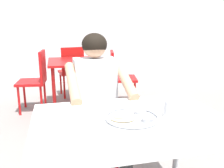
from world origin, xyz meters
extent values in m
cube|color=white|center=(0.00, 4.05, 1.70)|extent=(12.00, 0.12, 3.40)
cube|color=white|center=(0.06, -0.01, 0.71)|extent=(1.11, 0.79, 0.03)
cylinder|color=#B2B2B7|center=(-0.44, 0.32, 0.35)|extent=(0.04, 0.04, 0.69)
cylinder|color=#B2B2B7|center=(0.56, 0.32, 0.35)|extent=(0.04, 0.04, 0.69)
cylinder|color=#B7BABF|center=(0.07, -0.02, 0.73)|extent=(0.31, 0.31, 0.01)
torus|color=#B7BABF|center=(0.07, -0.02, 0.74)|extent=(0.31, 0.31, 0.01)
cylinder|color=#B2B5BA|center=(0.14, -0.08, 0.74)|extent=(0.06, 0.06, 0.02)
cylinder|color=#9E4714|center=(0.14, -0.08, 0.74)|extent=(0.06, 0.06, 0.01)
cylinder|color=#B2B5BA|center=(0.14, 0.05, 0.74)|extent=(0.06, 0.06, 0.02)
cylinder|color=#B77F23|center=(0.14, 0.05, 0.74)|extent=(0.06, 0.06, 0.01)
ellipsoid|color=#E5C689|center=(0.01, -0.02, 0.74)|extent=(0.16, 0.14, 0.01)
ellipsoid|color=#E3B882|center=(0.01, 0.00, 0.74)|extent=(0.11, 0.09, 0.01)
cylinder|color=silver|center=(0.29, -0.03, 0.77)|extent=(0.07, 0.07, 0.10)
cylinder|color=#593319|center=(0.29, -0.03, 0.80)|extent=(0.06, 0.06, 0.02)
cube|color=red|center=(-0.03, 0.74, 0.43)|extent=(0.41, 0.41, 0.04)
cube|color=red|center=(-0.04, 0.92, 0.65)|extent=(0.38, 0.05, 0.40)
cylinder|color=red|center=(0.13, 0.59, 0.21)|extent=(0.03, 0.03, 0.41)
cylinder|color=red|center=(-0.18, 0.57, 0.21)|extent=(0.03, 0.03, 0.41)
cylinder|color=red|center=(0.12, 0.90, 0.21)|extent=(0.03, 0.03, 0.41)
cylinder|color=red|center=(-0.19, 0.89, 0.21)|extent=(0.03, 0.03, 0.41)
cylinder|color=#3A3A3A|center=(0.14, 0.29, 0.22)|extent=(0.10, 0.10, 0.45)
cylinder|color=#3A3A3A|center=(0.13, 0.49, 0.49)|extent=(0.13, 0.40, 0.12)
cylinder|color=#3A3A3A|center=(-0.17, 0.48, 0.49)|extent=(0.13, 0.40, 0.12)
cube|color=silver|center=(-0.03, 0.69, 0.73)|extent=(0.35, 0.21, 0.49)
cylinder|color=tan|center=(0.18, 0.51, 0.83)|extent=(0.09, 0.46, 0.25)
cylinder|color=tan|center=(-0.23, 0.50, 0.83)|extent=(0.09, 0.46, 0.25)
sphere|color=tan|center=(-0.03, 0.69, 1.08)|extent=(0.19, 0.19, 0.19)
ellipsoid|color=black|center=(-0.03, 0.69, 1.09)|extent=(0.21, 0.20, 0.18)
cube|color=#B71414|center=(-0.04, 2.27, 0.71)|extent=(0.81, 0.80, 0.03)
cylinder|color=maroon|center=(-0.39, 1.93, 0.35)|extent=(0.04, 0.04, 0.69)
cylinder|color=maroon|center=(0.30, 1.93, 0.35)|extent=(0.04, 0.04, 0.69)
cylinder|color=maroon|center=(-0.39, 2.61, 0.35)|extent=(0.04, 0.04, 0.69)
cylinder|color=maroon|center=(0.30, 2.61, 0.35)|extent=(0.04, 0.04, 0.69)
cube|color=red|center=(-0.70, 2.28, 0.43)|extent=(0.43, 0.45, 0.04)
cube|color=red|center=(-0.52, 2.26, 0.66)|extent=(0.08, 0.39, 0.43)
cylinder|color=red|center=(-0.86, 2.14, 0.21)|extent=(0.03, 0.03, 0.41)
cylinder|color=red|center=(-0.83, 2.46, 0.21)|extent=(0.03, 0.03, 0.41)
cylinder|color=red|center=(-0.56, 2.10, 0.21)|extent=(0.03, 0.03, 0.41)
cylinder|color=red|center=(-0.53, 2.43, 0.21)|extent=(0.03, 0.03, 0.41)
cube|color=red|center=(0.68, 2.27, 0.41)|extent=(0.46, 0.50, 0.04)
cube|color=red|center=(0.50, 2.30, 0.64)|extent=(0.11, 0.41, 0.41)
cylinder|color=red|center=(0.86, 2.42, 0.20)|extent=(0.03, 0.03, 0.40)
cylinder|color=red|center=(0.80, 2.07, 0.20)|extent=(0.03, 0.03, 0.40)
cylinder|color=red|center=(0.56, 2.47, 0.20)|extent=(0.03, 0.03, 0.40)
cylinder|color=red|center=(0.49, 2.12, 0.20)|extent=(0.03, 0.03, 0.40)
cube|color=#B61513|center=(-0.09, 2.93, 0.42)|extent=(0.45, 0.45, 0.04)
cube|color=#B61513|center=(-0.06, 2.75, 0.65)|extent=(0.38, 0.09, 0.43)
cylinder|color=#B61513|center=(-0.27, 3.06, 0.20)|extent=(0.03, 0.03, 0.40)
cylinder|color=#B61513|center=(0.04, 3.11, 0.20)|extent=(0.03, 0.03, 0.40)
cylinder|color=#B61513|center=(-0.22, 2.75, 0.20)|extent=(0.03, 0.03, 0.40)
cylinder|color=#B61513|center=(0.09, 2.80, 0.20)|extent=(0.03, 0.03, 0.40)
camera|label=1|loc=(-0.34, -1.24, 1.26)|focal=38.64mm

